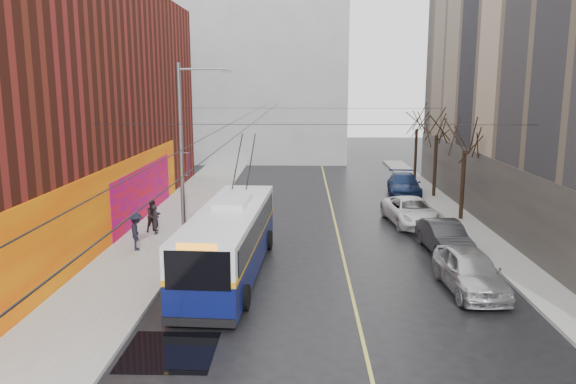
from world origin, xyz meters
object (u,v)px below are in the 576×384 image
Objects in this scene: tree_mid at (437,124)px; parked_car_b at (444,237)px; tree_near at (465,137)px; following_car at (250,205)px; parked_car_c at (412,211)px; pedestrian_a at (156,219)px; trolleybus at (230,239)px; parked_car_d at (404,185)px; streetlight_pole at (184,151)px; pedestrian_b at (153,216)px; tree_far at (417,120)px; pedestrian_c at (137,231)px; parked_car_a at (470,271)px.

parked_car_b is at bearing -100.85° from tree_mid.
tree_near reaches higher than following_car.
tree_near is at bearing 9.60° from parked_car_c.
tree_near reaches higher than pedestrian_a.
trolleybus reaches higher than parked_car_d.
streetlight_pole is 2.21× the size of following_car.
tree_near is 0.96× the size of tree_mid.
parked_car_d is 3.13× the size of pedestrian_b.
tree_far is at bearing 1.99° from pedestrian_b.
tree_far is at bearing 52.88° from streetlight_pole.
pedestrian_a is 3.00m from pedestrian_c.
trolleybus is 2.57× the size of parked_car_b.
following_car is 9.18m from pedestrian_c.
pedestrian_c reaches higher than pedestrian_b.
tree_mid reaches higher than following_car.
parked_car_d is at bearing 46.42° from streetlight_pole.
pedestrian_c is (-14.81, -0.50, 0.31)m from parked_car_b.
trolleybus is (-12.51, -16.91, -3.72)m from tree_mid.
pedestrian_c is (0.09, -3.40, 0.04)m from pedestrian_b.
parked_car_a is at bearing -103.82° from tree_near.
tree_far is 4.16× the size of pedestrian_a.
pedestrian_a reaches higher than following_car.
parked_car_c is (-0.23, 10.77, -0.07)m from parked_car_a.
pedestrian_b is at bearing -134.91° from tree_far.
following_car is at bearing 125.16° from parked_car_a.
streetlight_pole is 1.37× the size of tree_far.
tree_far is 21.05m from parked_car_b.
trolleybus is at bearing -56.07° from streetlight_pole.
parked_car_c is at bearing -2.46° from following_car.
streetlight_pole is 0.76× the size of trolleybus.
tree_mid reaches higher than parked_car_d.
tree_far reaches higher than pedestrian_a.
trolleybus is 5.73m from pedestrian_c.
streetlight_pole is 5.15× the size of pedestrian_b.
parked_car_c is 15.52m from pedestrian_c.
parked_car_b is 0.84× the size of parked_car_d.
parked_car_c is at bearing -84.14° from pedestrian_c.
parked_car_d is at bearing 82.77° from parked_car_b.
tree_far is 7.83m from parked_car_d.
parked_car_d is (-2.00, 0.81, -4.46)m from tree_mid.
pedestrian_c is at bearing -141.30° from tree_mid.
streetlight_pole is at bearing -101.25° from following_car.
tree_mid is 9.59m from parked_car_c.
tree_mid is at bearing 90.00° from tree_near.
parked_car_b is at bearing -27.78° from following_car.
pedestrian_b is (-14.38, -2.64, 0.26)m from parked_car_c.
pedestrian_b is at bearing -128.75° from following_car.
parked_car_b is at bearing -111.82° from tree_near.
parked_car_a is 10.77m from parked_car_c.
pedestrian_a is (-4.58, -4.88, 0.25)m from following_car.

